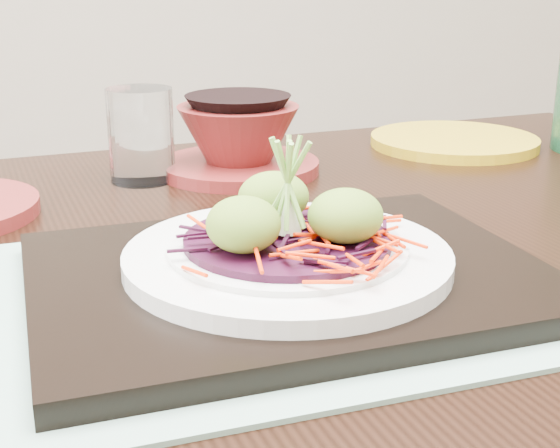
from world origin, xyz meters
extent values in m
cube|color=black|center=(-0.04, -0.03, 0.76)|extent=(1.34, 0.97, 0.04)
cube|color=black|center=(0.49, 0.40, 0.37)|extent=(0.07, 0.07, 0.74)
cube|color=#83A999|center=(-0.06, -0.12, 0.78)|extent=(0.43, 0.34, 0.00)
cube|color=black|center=(-0.06, -0.12, 0.79)|extent=(0.37, 0.29, 0.02)
cylinder|color=silver|center=(-0.06, -0.12, 0.81)|extent=(0.23, 0.23, 0.01)
cylinder|color=silver|center=(-0.06, -0.12, 0.81)|extent=(0.17, 0.17, 0.01)
cylinder|color=#310921|center=(-0.06, -0.12, 0.82)|extent=(0.15, 0.15, 0.01)
ellipsoid|color=olive|center=(-0.10, -0.14, 0.84)|extent=(0.06, 0.06, 0.04)
ellipsoid|color=olive|center=(-0.02, -0.14, 0.84)|extent=(0.06, 0.06, 0.04)
ellipsoid|color=olive|center=(-0.06, -0.08, 0.84)|extent=(0.06, 0.06, 0.04)
cylinder|color=white|center=(-0.13, 0.21, 0.83)|extent=(0.07, 0.07, 0.10)
cylinder|color=maroon|center=(-0.02, 0.22, 0.79)|extent=(0.22, 0.22, 0.01)
cylinder|color=#AE8B13|center=(0.27, 0.28, 0.79)|extent=(0.27, 0.27, 0.01)
camera|label=1|loc=(-0.20, -0.61, 1.00)|focal=50.00mm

